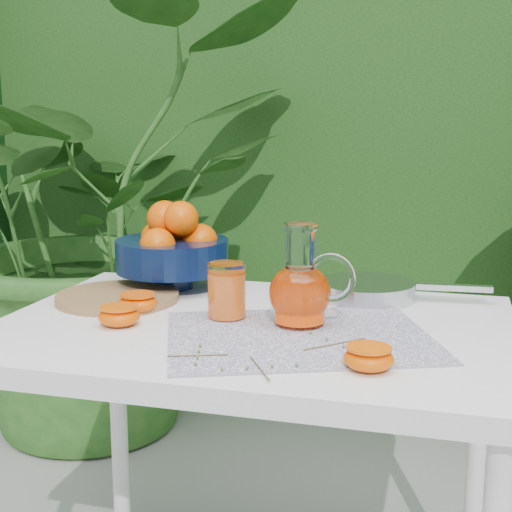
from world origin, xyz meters
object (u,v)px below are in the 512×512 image
(fruit_bowl, at_px, (173,248))
(saute_pan, at_px, (368,289))
(white_table, at_px, (253,362))
(cutting_board, at_px, (118,297))
(juice_pitcher, at_px, (301,290))

(fruit_bowl, relative_size, saute_pan, 0.78)
(white_table, relative_size, cutting_board, 3.73)
(white_table, height_order, juice_pitcher, juice_pitcher)
(juice_pitcher, height_order, saute_pan, juice_pitcher)
(juice_pitcher, distance_m, saute_pan, 0.27)
(cutting_board, height_order, saute_pan, saute_pan)
(juice_pitcher, bearing_deg, fruit_bowl, 146.16)
(cutting_board, height_order, fruit_bowl, fruit_bowl)
(white_table, relative_size, saute_pan, 2.60)
(cutting_board, bearing_deg, saute_pan, 17.18)
(white_table, height_order, saute_pan, saute_pan)
(fruit_bowl, distance_m, juice_pitcher, 0.43)
(cutting_board, xyz_separation_m, juice_pitcher, (0.43, -0.09, 0.06))
(juice_pitcher, xyz_separation_m, saute_pan, (0.10, 0.25, -0.05))
(cutting_board, relative_size, juice_pitcher, 1.37)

